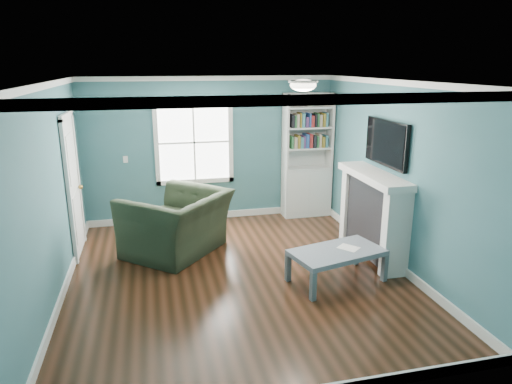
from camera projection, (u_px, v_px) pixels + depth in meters
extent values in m
plane|color=black|center=(238.00, 276.00, 6.26)|extent=(5.00, 5.00, 0.00)
plane|color=#35686E|center=(211.00, 150.00, 8.25)|extent=(4.50, 0.00, 4.50)
plane|color=#35686E|center=(297.00, 264.00, 3.56)|extent=(4.50, 0.00, 4.50)
plane|color=#35686E|center=(51.00, 195.00, 5.41)|extent=(0.00, 5.00, 5.00)
plane|color=#35686E|center=(394.00, 175.00, 6.40)|extent=(0.00, 5.00, 5.00)
plane|color=white|center=(236.00, 81.00, 5.55)|extent=(5.00, 5.00, 0.00)
cube|color=white|center=(213.00, 215.00, 8.57)|extent=(4.50, 0.03, 0.12)
cube|color=white|center=(64.00, 290.00, 5.75)|extent=(0.03, 5.00, 0.12)
cube|color=white|center=(386.00, 257.00, 6.73)|extent=(0.03, 5.00, 0.12)
cube|color=white|center=(209.00, 78.00, 7.88)|extent=(4.50, 0.04, 0.08)
cube|color=white|center=(301.00, 100.00, 3.24)|extent=(4.50, 0.04, 0.08)
cube|color=white|center=(39.00, 87.00, 5.07)|extent=(0.04, 5.00, 0.08)
cube|color=white|center=(401.00, 83.00, 6.05)|extent=(0.04, 5.00, 0.08)
cube|color=white|center=(194.00, 142.00, 8.13)|extent=(1.24, 0.01, 1.34)
cube|color=white|center=(156.00, 144.00, 7.98)|extent=(0.08, 0.06, 1.50)
cube|color=white|center=(231.00, 141.00, 8.26)|extent=(0.08, 0.06, 1.50)
cube|color=white|center=(196.00, 181.00, 8.31)|extent=(1.40, 0.06, 0.08)
cube|color=white|center=(193.00, 102.00, 7.93)|extent=(1.40, 0.06, 0.08)
cube|color=white|center=(194.00, 143.00, 8.12)|extent=(1.24, 0.03, 0.03)
cube|color=white|center=(194.00, 143.00, 8.12)|extent=(0.03, 0.03, 1.34)
cube|color=silver|center=(306.00, 192.00, 8.67)|extent=(0.90, 0.35, 0.90)
cube|color=silver|center=(285.00, 133.00, 8.27)|extent=(0.04, 0.35, 1.40)
cube|color=silver|center=(330.00, 131.00, 8.45)|extent=(0.04, 0.35, 1.40)
cube|color=silver|center=(305.00, 131.00, 8.51)|extent=(0.90, 0.02, 1.40)
cube|color=silver|center=(309.00, 94.00, 8.17)|extent=(0.90, 0.35, 0.04)
cube|color=silver|center=(307.00, 168.00, 8.54)|extent=(0.84, 0.33, 0.03)
cube|color=silver|center=(307.00, 148.00, 8.44)|extent=(0.84, 0.33, 0.03)
cube|color=silver|center=(308.00, 127.00, 8.34)|extent=(0.84, 0.33, 0.03)
cube|color=silver|center=(309.00, 108.00, 8.24)|extent=(0.84, 0.33, 0.03)
cube|color=#33723F|center=(308.00, 141.00, 8.39)|extent=(0.70, 0.25, 0.22)
cube|color=tan|center=(309.00, 121.00, 8.29)|extent=(0.70, 0.25, 0.22)
cylinder|color=beige|center=(310.00, 100.00, 8.15)|extent=(0.26, 0.06, 0.26)
cube|color=black|center=(374.00, 218.00, 6.74)|extent=(0.30, 1.20, 1.10)
cube|color=black|center=(372.00, 231.00, 6.79)|extent=(0.22, 0.65, 0.70)
cube|color=silver|center=(396.00, 235.00, 6.11)|extent=(0.36, 0.16, 1.20)
cube|color=silver|center=(353.00, 205.00, 7.36)|extent=(0.36, 0.16, 1.20)
cube|color=silver|center=(374.00, 176.00, 6.55)|extent=(0.44, 1.58, 0.10)
cube|color=black|center=(386.00, 143.00, 6.46)|extent=(0.06, 1.10, 0.65)
cube|color=silver|center=(73.00, 187.00, 6.80)|extent=(0.04, 0.80, 2.05)
cube|color=white|center=(69.00, 196.00, 6.38)|extent=(0.05, 0.08, 2.13)
cube|color=white|center=(78.00, 180.00, 7.23)|extent=(0.05, 0.08, 2.13)
cube|color=white|center=(66.00, 116.00, 6.51)|extent=(0.05, 0.98, 0.08)
sphere|color=#BF8C3F|center=(81.00, 187.00, 7.12)|extent=(0.07, 0.07, 0.07)
ellipsoid|color=white|center=(303.00, 85.00, 5.86)|extent=(0.34, 0.34, 0.15)
cylinder|color=white|center=(303.00, 82.00, 5.84)|extent=(0.38, 0.38, 0.03)
cube|color=white|center=(126.00, 159.00, 7.93)|extent=(0.08, 0.01, 0.12)
imported|color=black|center=(176.00, 213.00, 6.88)|extent=(1.64, 1.69, 1.25)
cube|color=#525D63|center=(313.00, 286.00, 5.57)|extent=(0.08, 0.08, 0.37)
cube|color=#525D63|center=(385.00, 268.00, 6.07)|extent=(0.08, 0.08, 0.37)
cube|color=#525D63|center=(288.00, 268.00, 6.07)|extent=(0.08, 0.08, 0.37)
cube|color=#525D63|center=(356.00, 252.00, 6.57)|extent=(0.08, 0.08, 0.37)
cube|color=slate|center=(337.00, 253.00, 6.01)|extent=(1.33, 0.93, 0.07)
cube|color=white|center=(348.00, 248.00, 6.08)|extent=(0.32, 0.33, 0.00)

